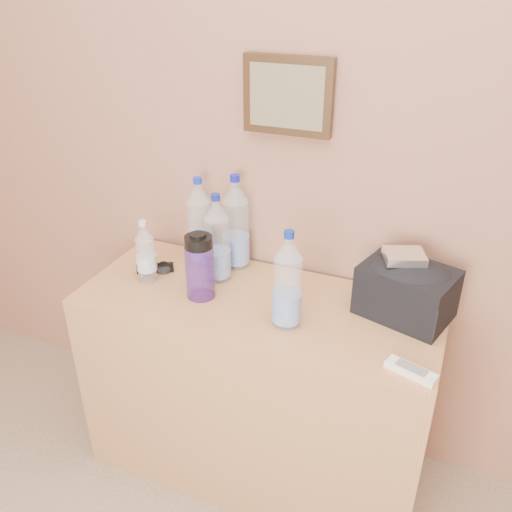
{
  "coord_description": "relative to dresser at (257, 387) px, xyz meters",
  "views": [
    {
      "loc": [
        0.36,
        0.3,
        1.78
      ],
      "look_at": [
        -0.23,
        1.71,
        0.95
      ],
      "focal_mm": 38.0,
      "sensor_mm": 36.0,
      "label": 1
    }
  ],
  "objects": [
    {
      "name": "pet_large_b",
      "position": [
        -0.17,
        0.2,
        0.54
      ],
      "size": [
        0.1,
        0.1,
        0.36
      ],
      "rotation": [
        0.0,
        0.0,
        0.33
      ],
      "color": "silver",
      "rests_on": "dresser"
    },
    {
      "name": "foil_packet",
      "position": [
        0.45,
        0.12,
        0.59
      ],
      "size": [
        0.15,
        0.14,
        0.03
      ],
      "primitive_type": "cube",
      "rotation": [
        0.0,
        0.0,
        0.37
      ],
      "color": "white",
      "rests_on": "toiletry_bag"
    },
    {
      "name": "pet_large_a",
      "position": [
        -0.31,
        0.18,
        0.53
      ],
      "size": [
        0.09,
        0.09,
        0.34
      ],
      "rotation": [
        0.0,
        0.0,
        0.29
      ],
      "color": "silver",
      "rests_on": "dresser"
    },
    {
      "name": "pet_large_c",
      "position": [
        -0.19,
        0.09,
        0.53
      ],
      "size": [
        0.09,
        0.09,
        0.33
      ],
      "rotation": [
        0.0,
        0.0,
        0.1
      ],
      "color": "white",
      "rests_on": "dresser"
    },
    {
      "name": "nalgene_bottle",
      "position": [
        -0.19,
        -0.04,
        0.5
      ],
      "size": [
        0.1,
        0.1,
        0.24
      ],
      "rotation": [
        0.0,
        0.0,
        -0.0
      ],
      "color": "#4A228C",
      "rests_on": "dresser"
    },
    {
      "name": "dresser",
      "position": [
        0.0,
        0.0,
        0.0
      ],
      "size": [
        1.23,
        0.51,
        0.77
      ],
      "primitive_type": "cube",
      "color": "#A3804B",
      "rests_on": "ground"
    },
    {
      "name": "toiletry_bag",
      "position": [
        0.47,
        0.11,
        0.48
      ],
      "size": [
        0.33,
        0.27,
        0.19
      ],
      "primitive_type": null,
      "rotation": [
        0.0,
        0.0,
        -0.28
      ],
      "color": "black",
      "rests_on": "dresser"
    },
    {
      "name": "picture_frame",
      "position": [
        0.0,
        0.25,
        1.02
      ],
      "size": [
        0.3,
        0.03,
        0.25
      ],
      "primitive_type": null,
      "color": "#382311",
      "rests_on": "room_shell"
    },
    {
      "name": "sunglasses",
      "position": [
        -0.42,
        0.03,
        0.4
      ],
      "size": [
        0.14,
        0.11,
        0.03
      ],
      "primitive_type": null,
      "rotation": [
        0.0,
        0.0,
        0.51
      ],
      "color": "black",
      "rests_on": "dresser"
    },
    {
      "name": "pet_large_d",
      "position": [
        0.13,
        -0.08,
        0.53
      ],
      "size": [
        0.09,
        0.09,
        0.33
      ],
      "rotation": [
        0.0,
        0.0,
        -0.01
      ],
      "color": "silver",
      "rests_on": "dresser"
    },
    {
      "name": "ac_remote",
      "position": [
        0.54,
        -0.18,
        0.39
      ],
      "size": [
        0.15,
        0.09,
        0.02
      ],
      "primitive_type": "cube",
      "rotation": [
        0.0,
        0.0,
        -0.3
      ],
      "color": "white",
      "rests_on": "dresser"
    },
    {
      "name": "pet_small",
      "position": [
        -0.42,
        -0.02,
        0.49
      ],
      "size": [
        0.07,
        0.07,
        0.23
      ],
      "rotation": [
        0.0,
        0.0,
        0.23
      ],
      "color": "silver",
      "rests_on": "dresser"
    }
  ]
}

